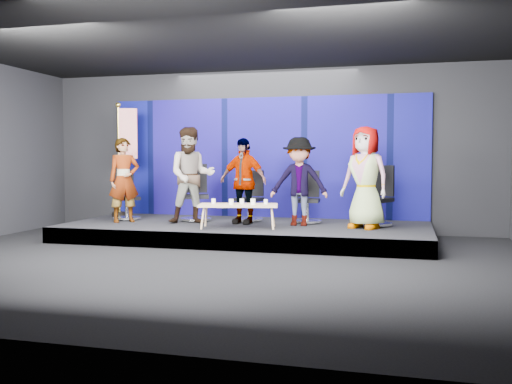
# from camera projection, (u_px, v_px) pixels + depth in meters

# --- Properties ---
(ground) EXTENTS (10.00, 10.00, 0.00)m
(ground) POSITION_uv_depth(u_px,v_px,m) (201.00, 261.00, 8.71)
(ground) COLOR black
(ground) RESTS_ON ground
(room_walls) EXTENTS (10.02, 8.02, 3.51)m
(room_walls) POSITION_uv_depth(u_px,v_px,m) (201.00, 101.00, 8.57)
(room_walls) COLOR black
(room_walls) RESTS_ON ground
(riser) EXTENTS (7.00, 3.00, 0.30)m
(riser) POSITION_uv_depth(u_px,v_px,m) (246.00, 232.00, 11.11)
(riser) COLOR black
(riser) RESTS_ON ground
(backdrop) EXTENTS (7.00, 0.08, 2.60)m
(backdrop) POSITION_uv_depth(u_px,v_px,m) (264.00, 157.00, 12.43)
(backdrop) COLOR #070D5C
(backdrop) RESTS_ON riser
(chair_a) EXTENTS (0.83, 0.83, 1.04)m
(chair_a) POSITION_uv_depth(u_px,v_px,m) (126.00, 203.00, 11.91)
(chair_a) COLOR silver
(chair_a) RESTS_ON riser
(panelist_a) EXTENTS (0.73, 0.71, 1.69)m
(panelist_a) POSITION_uv_depth(u_px,v_px,m) (124.00, 180.00, 11.39)
(panelist_a) COLOR black
(panelist_a) RESTS_ON riser
(chair_b) EXTENTS (0.85, 0.85, 1.17)m
(chair_b) POSITION_uv_depth(u_px,v_px,m) (196.00, 202.00, 11.66)
(chair_b) COLOR silver
(chair_b) RESTS_ON riser
(panelist_b) EXTENTS (1.11, 1.00, 1.89)m
(panelist_b) POSITION_uv_depth(u_px,v_px,m) (192.00, 175.00, 11.12)
(panelist_b) COLOR black
(panelist_b) RESTS_ON riser
(chair_c) EXTENTS (0.68, 0.68, 1.03)m
(chair_c) POSITION_uv_depth(u_px,v_px,m) (250.00, 204.00, 11.63)
(chair_c) COLOR silver
(chair_c) RESTS_ON riser
(panelist_c) EXTENTS (1.04, 0.58, 1.67)m
(panelist_c) POSITION_uv_depth(u_px,v_px,m) (243.00, 181.00, 11.11)
(panelist_c) COLOR black
(panelist_c) RESTS_ON riser
(chair_d) EXTENTS (0.61, 0.61, 1.04)m
(chair_d) POSITION_uv_depth(u_px,v_px,m) (308.00, 206.00, 11.29)
(chair_d) COLOR silver
(chair_d) RESTS_ON riser
(panelist_d) EXTENTS (1.12, 0.68, 1.68)m
(panelist_d) POSITION_uv_depth(u_px,v_px,m) (299.00, 181.00, 10.80)
(panelist_d) COLOR black
(panelist_d) RESTS_ON riser
(chair_e) EXTENTS (0.86, 0.86, 1.15)m
(chair_e) POSITION_uv_depth(u_px,v_px,m) (377.00, 206.00, 10.79)
(chair_e) COLOR silver
(chair_e) RESTS_ON riser
(panelist_e) EXTENTS (1.07, 0.92, 1.86)m
(panelist_e) POSITION_uv_depth(u_px,v_px,m) (365.00, 177.00, 10.35)
(panelist_e) COLOR black
(panelist_e) RESTS_ON riser
(coffee_table) EXTENTS (1.53, 0.90, 0.44)m
(coffee_table) POSITION_uv_depth(u_px,v_px,m) (238.00, 206.00, 10.41)
(coffee_table) COLOR #A68061
(coffee_table) RESTS_ON riser
(mug_a) EXTENTS (0.08, 0.08, 0.09)m
(mug_a) POSITION_uv_depth(u_px,v_px,m) (213.00, 201.00, 10.51)
(mug_a) COLOR silver
(mug_a) RESTS_ON coffee_table
(mug_b) EXTENTS (0.08, 0.08, 0.10)m
(mug_b) POSITION_uv_depth(u_px,v_px,m) (231.00, 202.00, 10.31)
(mug_b) COLOR silver
(mug_b) RESTS_ON coffee_table
(mug_c) EXTENTS (0.08, 0.08, 0.09)m
(mug_c) POSITION_uv_depth(u_px,v_px,m) (242.00, 201.00, 10.48)
(mug_c) COLOR silver
(mug_c) RESTS_ON coffee_table
(mug_d) EXTENTS (0.09, 0.09, 0.10)m
(mug_d) POSITION_uv_depth(u_px,v_px,m) (253.00, 202.00, 10.33)
(mug_d) COLOR silver
(mug_d) RESTS_ON coffee_table
(mug_e) EXTENTS (0.07, 0.07, 0.09)m
(mug_e) POSITION_uv_depth(u_px,v_px,m) (266.00, 202.00, 10.42)
(mug_e) COLOR silver
(mug_e) RESTS_ON coffee_table
(flag_stand) EXTENTS (0.57, 0.33, 2.50)m
(flag_stand) POSITION_uv_depth(u_px,v_px,m) (125.00, 156.00, 12.44)
(flag_stand) COLOR black
(flag_stand) RESTS_ON riser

